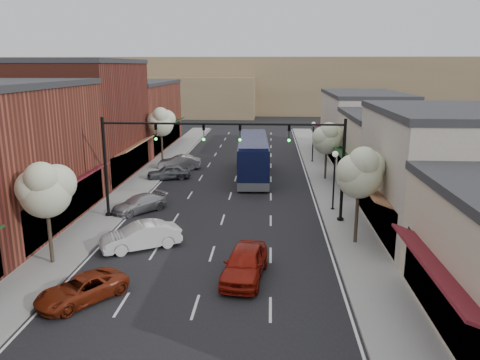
% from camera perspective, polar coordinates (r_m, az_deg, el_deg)
% --- Properties ---
extents(ground, '(160.00, 160.00, 0.00)m').
position_cam_1_polar(ground, '(24.91, -4.01, -10.74)').
color(ground, black).
rests_on(ground, ground).
extents(sidewalk_left, '(2.80, 73.00, 0.15)m').
position_cam_1_polar(sidewalk_left, '(43.76, -11.72, -0.04)').
color(sidewalk_left, gray).
rests_on(sidewalk_left, ground).
extents(sidewalk_right, '(2.80, 73.00, 0.15)m').
position_cam_1_polar(sidewalk_right, '(42.53, 10.67, -0.39)').
color(sidewalk_right, gray).
rests_on(sidewalk_right, ground).
extents(curb_left, '(0.25, 73.00, 0.17)m').
position_cam_1_polar(curb_left, '(43.41, -9.94, -0.07)').
color(curb_left, gray).
rests_on(curb_left, ground).
extents(curb_right, '(0.25, 73.00, 0.17)m').
position_cam_1_polar(curb_right, '(42.38, 8.79, -0.36)').
color(curb_right, gray).
rests_on(curb_right, ground).
extents(bldg_left_midfar, '(10.14, 14.10, 10.90)m').
position_cam_1_polar(bldg_left_midfar, '(46.14, -18.62, 6.96)').
color(bldg_left_midfar, maroon).
rests_on(bldg_left_midfar, ground).
extents(bldg_left_far, '(10.14, 18.10, 8.40)m').
position_cam_1_polar(bldg_left_far, '(61.29, -12.91, 7.69)').
color(bldg_left_far, brown).
rests_on(bldg_left_far, ground).
extents(bldg_right_midnear, '(9.14, 12.10, 7.90)m').
position_cam_1_polar(bldg_right_midnear, '(31.00, 23.51, 0.68)').
color(bldg_right_midnear, '#B7AD9D').
rests_on(bldg_right_midnear, ground).
extents(bldg_right_midfar, '(9.14, 12.10, 6.40)m').
position_cam_1_polar(bldg_right_midfar, '(42.40, 18.07, 3.40)').
color(bldg_right_midfar, '#BEB097').
rests_on(bldg_right_midfar, ground).
extents(bldg_right_far, '(9.14, 16.10, 7.40)m').
position_cam_1_polar(bldg_right_far, '(55.85, 14.67, 6.50)').
color(bldg_right_far, '#B7AD9D').
rests_on(bldg_right_far, ground).
extents(hill_far, '(120.00, 30.00, 12.00)m').
position_cam_1_polar(hill_far, '(112.57, 2.15, 11.60)').
color(hill_far, '#7A6647').
rests_on(hill_far, ground).
extents(hill_near, '(50.00, 20.00, 8.00)m').
position_cam_1_polar(hill_near, '(104.51, -12.11, 10.04)').
color(hill_near, '#7A6647').
rests_on(hill_near, ground).
extents(signal_mast_right, '(8.22, 0.46, 7.00)m').
position_cam_1_polar(signal_mast_right, '(31.07, 8.19, 3.08)').
color(signal_mast_right, black).
rests_on(signal_mast_right, ground).
extents(signal_mast_left, '(8.22, 0.46, 7.00)m').
position_cam_1_polar(signal_mast_left, '(32.19, -12.22, 3.28)').
color(signal_mast_left, black).
rests_on(signal_mast_left, ground).
extents(tree_right_near, '(2.85, 2.65, 5.95)m').
position_cam_1_polar(tree_right_near, '(27.52, 14.47, 1.02)').
color(tree_right_near, '#47382B').
rests_on(tree_right_near, ground).
extents(tree_right_far, '(2.85, 2.65, 5.43)m').
position_cam_1_polar(tree_right_far, '(43.17, 10.61, 5.13)').
color(tree_right_far, '#47382B').
rests_on(tree_right_far, ground).
extents(tree_left_near, '(2.85, 2.65, 5.69)m').
position_cam_1_polar(tree_left_near, '(25.86, -22.63, -0.95)').
color(tree_left_near, '#47382B').
rests_on(tree_left_near, ground).
extents(tree_left_far, '(2.85, 2.65, 6.13)m').
position_cam_1_polar(tree_left_far, '(50.04, -9.58, 7.05)').
color(tree_left_far, '#47382B').
rests_on(tree_left_far, ground).
extents(lamp_post_near, '(0.44, 0.44, 4.44)m').
position_cam_1_polar(lamp_post_near, '(34.06, 11.44, 1.11)').
color(lamp_post_near, black).
rests_on(lamp_post_near, ground).
extents(lamp_post_far, '(0.44, 0.44, 4.44)m').
position_cam_1_polar(lamp_post_far, '(51.18, 8.91, 5.42)').
color(lamp_post_far, black).
rests_on(lamp_post_far, ground).
extents(coach_bus, '(3.18, 12.41, 3.76)m').
position_cam_1_polar(coach_bus, '(44.11, 1.61, 2.86)').
color(coach_bus, '#0D1337').
rests_on(coach_bus, ground).
extents(red_hatchback, '(2.48, 4.93, 1.61)m').
position_cam_1_polar(red_hatchback, '(23.51, 0.58, -10.10)').
color(red_hatchback, maroon).
rests_on(red_hatchback, ground).
extents(parked_car_a, '(4.03, 4.45, 1.15)m').
position_cam_1_polar(parked_car_a, '(22.66, -18.75, -12.49)').
color(parked_car_a, maroon).
rests_on(parked_car_a, ground).
extents(parked_car_b, '(4.75, 3.65, 1.50)m').
position_cam_1_polar(parked_car_b, '(27.76, -12.01, -6.70)').
color(parked_car_b, silver).
rests_on(parked_car_b, ground).
extents(parked_car_c, '(4.04, 4.35, 1.23)m').
position_cam_1_polar(parked_car_c, '(34.55, -12.20, -2.85)').
color(parked_car_c, '#9F9FA4').
rests_on(parked_car_c, ground).
extents(parked_car_d, '(4.25, 2.75, 1.35)m').
position_cam_1_polar(parked_car_d, '(43.95, -8.69, 0.95)').
color(parked_car_d, '#55585C').
rests_on(parked_car_d, ground).
extents(parked_car_e, '(4.41, 1.90, 1.41)m').
position_cam_1_polar(parked_car_e, '(48.21, -7.39, 2.18)').
color(parked_car_e, '#939398').
rests_on(parked_car_e, ground).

